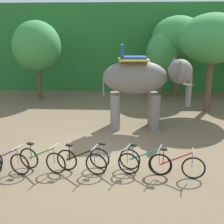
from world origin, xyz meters
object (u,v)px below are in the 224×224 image
bike_purple (6,161)px  bike_black (81,161)px  tree_center (37,46)px  tree_far_right (213,39)px  tree_right (178,37)px  bike_red (176,165)px  bike_white (114,160)px  elephant (143,80)px  bike_green (42,160)px  bike_teal (145,161)px  tree_left (162,53)px

bike_purple → bike_black: (2.35, 0.11, 0.00)m
tree_center → tree_far_right: 10.52m
tree_right → bike_purple: tree_right is taller
tree_center → bike_red: tree_center is taller
bike_red → tree_far_right: bearing=69.0°
tree_center → bike_white: 11.59m
tree_far_right → elephant: (-3.80, -3.00, -1.75)m
bike_green → bike_black: 1.26m
tree_far_right → elephant: size_ratio=1.26×
tree_far_right → bike_white: (-4.89, -7.47, -3.57)m
tree_center → bike_teal: 12.08m
tree_far_right → bike_purple: (-8.25, -7.72, -3.57)m
bike_purple → bike_red: 5.27m
tree_center → tree_left: 8.00m
tree_right → bike_white: tree_right is taller
tree_center → bike_teal: size_ratio=3.08×
tree_right → bike_black: (-4.75, -11.45, -3.60)m
tree_center → bike_purple: 10.70m
tree_right → bike_white: bearing=-108.3°
tree_right → bike_red: size_ratio=3.18×
elephant → bike_white: bearing=-103.7°
bike_black → bike_green: bearing=178.4°
tree_left → bike_green: size_ratio=2.62×
elephant → bike_green: 5.95m
bike_white → tree_left: bearing=76.0°
tree_center → bike_teal: bearing=-57.2°
tree_center → bike_black: tree_center is taller
tree_center → elephant: bearing=-39.7°
bike_purple → bike_teal: same height
tree_center → tree_far_right: bearing=-12.9°
bike_teal → bike_purple: bearing=-176.9°
elephant → bike_white: (-1.09, -4.47, -1.82)m
tree_left → bike_red: bearing=-93.7°
tree_far_right → elephant: bearing=-141.7°
tree_far_right → tree_left: bearing=127.1°
tree_right → bike_purple: size_ratio=3.26×
tree_left → tree_far_right: (2.28, -3.01, 0.94)m
tree_right → bike_white: size_ratio=3.31×
tree_right → tree_far_right: bearing=-73.3°
tree_center → tree_right: 9.23m
bike_black → tree_far_right: bearing=52.2°
tree_left → bike_teal: 10.94m
bike_purple → bike_white: same height
bike_teal → tree_center: bearing=122.8°
bike_black → bike_teal: (1.99, 0.12, 0.00)m
bike_green → bike_white: same height
tree_left → bike_black: (-3.62, -10.61, -2.63)m
bike_green → bike_teal: size_ratio=1.01×
elephant → bike_green: bearing=-126.3°
elephant → bike_black: size_ratio=2.51×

